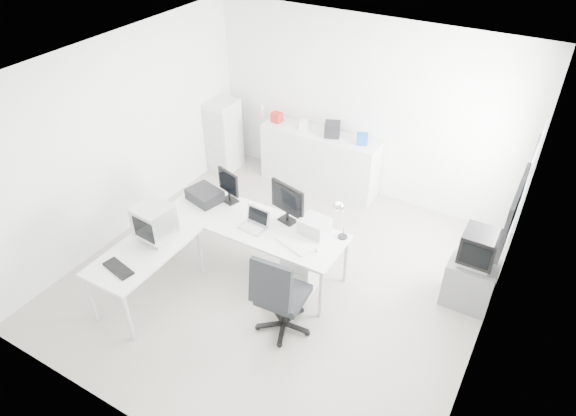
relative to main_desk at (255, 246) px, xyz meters
The scene contains 30 objects.
floor 0.54m from the main_desk, ahead, with size 5.00×5.00×0.01m, color beige.
ceiling 2.46m from the main_desk, ahead, with size 5.00×5.00×0.01m, color white.
back_wall 2.73m from the main_desk, 81.16° to the left, with size 5.00×0.02×2.80m, color silver.
left_wall 2.35m from the main_desk, behind, with size 0.02×5.00×2.80m, color silver.
right_wall 3.06m from the main_desk, ahead, with size 0.02×5.00×2.80m, color silver.
window 3.34m from the main_desk, 22.63° to the left, with size 0.02×1.20×1.10m, color white, non-canonical shape.
wall_picture 3.24m from the main_desk, ahead, with size 0.04×0.90×0.60m, color black, non-canonical shape.
main_desk is the anchor object (origin of this frame).
side_desk 1.39m from the main_desk, 127.69° to the right, with size 0.70×1.40×0.75m, color silver, non-canonical shape.
drawer_pedestal 0.71m from the main_desk, ahead, with size 0.40×0.50×0.60m, color silver.
inkjet_printer 0.97m from the main_desk, behind, with size 0.44×0.34×0.16m, color black.
lcd_monitor_small 0.86m from the main_desk, 155.56° to the left, with size 0.38×0.22×0.47m, color black, non-canonical shape.
lcd_monitor_large 0.78m from the main_desk, 35.54° to the left, with size 0.53×0.21×0.55m, color black, non-canonical shape.
laptop 0.51m from the main_desk, 63.43° to the right, with size 0.36×0.37×0.24m, color #B7B7BA, non-canonical shape.
white_keyboard 0.77m from the main_desk, 12.99° to the right, with size 0.46×0.14×0.02m, color silver.
white_mouse 1.04m from the main_desk, ahead, with size 0.06×0.06×0.06m, color silver.
laser_printer 0.91m from the main_desk, 16.35° to the left, with size 0.34×0.29×0.19m, color #B7B7B7.
desk_lamp 1.29m from the main_desk, 15.26° to the left, with size 0.16×0.16×0.47m, color silver, non-canonical shape.
crt_monitor 1.35m from the main_desk, 135.00° to the right, with size 0.41×0.41×0.47m, color #B7B7BA, non-canonical shape.
black_keyboard 1.77m from the main_desk, 119.54° to the right, with size 0.40×0.16×0.03m, color black.
office_chair 1.13m from the main_desk, 39.80° to the right, with size 0.67×0.67×1.15m, color #222426, non-canonical shape.
tv_cabinet 2.72m from the main_desk, 16.74° to the left, with size 0.57×0.46×0.62m, color slate.
crt_tv 2.76m from the main_desk, 16.74° to the left, with size 0.50×0.48×0.45m, color black, non-canonical shape.
sideboard 2.25m from the main_desk, 95.21° to the left, with size 1.95×0.49×0.97m, color silver.
clutter_box_a 2.54m from the main_desk, 114.18° to the left, with size 0.16×0.14×0.16m, color red.
clutter_box_b 2.39m from the main_desk, 102.70° to the left, with size 0.15×0.13×0.15m, color silver.
clutter_box_c 2.35m from the main_desk, 90.09° to the left, with size 0.23×0.21×0.23m, color black.
clutter_box_d 2.39m from the main_desk, 77.48° to the left, with size 0.16×0.14×0.16m, color #16499E.
clutter_bottle 2.72m from the main_desk, 119.81° to the left, with size 0.07×0.07×0.22m, color silver.
filing_cabinet 2.73m from the main_desk, 134.14° to the left, with size 0.43×0.52×1.24m, color silver.
Camera 1 is at (2.59, -4.27, 4.69)m, focal length 32.00 mm.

